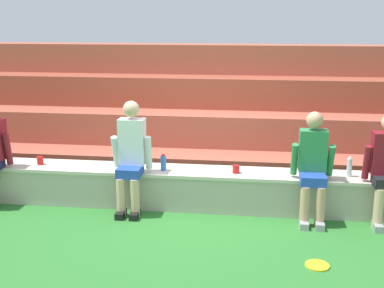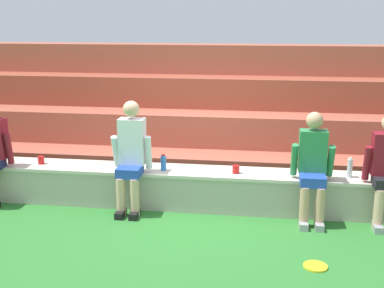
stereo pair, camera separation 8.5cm
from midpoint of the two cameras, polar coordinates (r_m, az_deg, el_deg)
ground_plane at (r=6.37m, az=-0.12°, el=-7.87°), size 80.00×80.00×0.00m
stone_seating_wall at (r=6.51m, az=0.20°, el=-4.91°), size 7.81×0.53×0.49m
brick_bleachers at (r=8.28m, az=2.14°, el=2.61°), size 9.73×2.37×1.95m
person_center at (r=6.27m, az=-6.58°, el=-1.20°), size 0.50×0.53×1.40m
person_right_of_center at (r=6.11m, az=13.95°, el=-2.36°), size 0.51×0.55×1.32m
water_bottle_mid_left at (r=6.41m, az=-2.89°, el=-2.13°), size 0.07×0.07×0.21m
water_bottle_near_right at (r=6.43m, az=17.86°, el=-2.59°), size 0.06×0.06×0.25m
plastic_cup_right_end at (r=6.32m, az=5.40°, el=-2.88°), size 0.09×0.09×0.10m
plastic_cup_left_end at (r=6.98m, az=-16.44°, el=-1.76°), size 0.08×0.08×0.11m
frisbee at (r=5.25m, az=14.31°, el=-13.32°), size 0.24×0.24×0.02m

